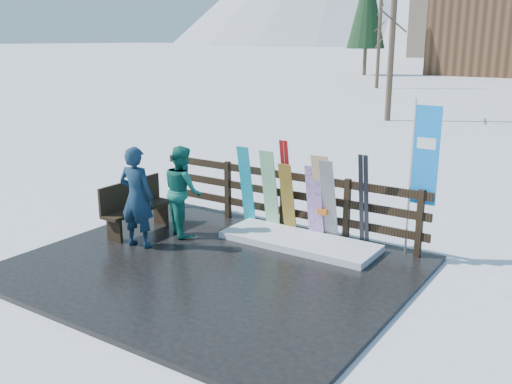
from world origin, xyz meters
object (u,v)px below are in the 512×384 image
Objects in this scene: snowboard_0 at (246,186)px; rental_flag at (422,161)px; snowboard_1 at (270,191)px; person_back at (183,191)px; snowboard_5 at (323,198)px; person_front at (137,197)px; bench at (135,205)px; snowboard_3 at (315,203)px; snowboard_4 at (329,201)px; snowboard_2 at (288,199)px.

snowboard_0 is 3.35m from rental_flag.
snowboard_1 is 2.85m from rental_flag.
snowboard_0 is 1.26m from person_back.
snowboard_5 is at bearing -170.50° from rental_flag.
snowboard_0 is 0.90× the size of person_front.
bench is 1.08× the size of snowboard_3.
snowboard_0 is 1.02× the size of snowboard_4.
snowboard_0 is 2.18m from person_front.
bench is 0.96× the size of snowboard_4.
snowboard_3 is 0.90× the size of snowboard_4.
snowboard_3 is 0.54× the size of rental_flag.
snowboard_1 reaches higher than snowboard_4.
snowboard_0 is 1.01× the size of snowboard_1.
snowboard_3 is 3.11m from person_front.
snowboard_2 is at bearing -0.00° from snowboard_1.
rental_flag is at bearing 6.61° from snowboard_2.
person_back reaches higher than snowboard_3.
snowboard_4 is at bearing -169.75° from rental_flag.
snowboard_4 is 0.94× the size of person_back.
snowboard_0 is 1.14× the size of snowboard_3.
snowboard_0 is 0.92m from snowboard_2.
rental_flag is at bearing 5.68° from snowboard_1.
rental_flag is (2.33, 0.27, 0.93)m from snowboard_2.
snowboard_1 is 1.13× the size of snowboard_3.
snowboard_3 is at bearing -150.79° from person_front.
snowboard_1 is at bearing -174.32° from rental_flag.
snowboard_1 is at bearing 180.00° from snowboard_3.
snowboard_4 is (0.84, -0.00, 0.08)m from snowboard_2.
snowboard_1 is 0.94m from snowboard_3.
snowboard_2 is 0.53× the size of rental_flag.
person_front is (-0.92, -1.97, 0.10)m from snowboard_0.
snowboard_4 is (3.27, 1.45, 0.24)m from bench.
snowboard_2 is at bearing -173.39° from rental_flag.
snowboard_2 is 0.56m from snowboard_3.
rental_flag reaches higher than bench.
person_front is (-4.16, -2.24, -0.72)m from rental_flag.
snowboard_0 is 0.53m from snowboard_1.
bench is 0.94× the size of snowboard_0.
snowboard_3 is at bearing -122.50° from person_back.
snowboard_0 is at bearing -125.38° from person_front.
person_front is at bearing -143.53° from snowboard_4.
snowboard_5 reaches higher than snowboard_1.
person_back is (-3.94, -1.31, -0.78)m from rental_flag.
person_front is at bearing -41.38° from bench.
person_back is (0.83, 0.40, 0.31)m from bench.
snowboard_1 is 0.61× the size of rental_flag.
snowboard_0 is 1.63m from snowboard_5.
snowboard_5 is 0.93× the size of person_front.
bench is 2.12m from snowboard_0.
person_front reaches higher than snowboard_4.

